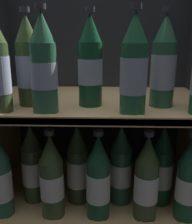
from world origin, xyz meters
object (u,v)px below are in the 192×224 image
Objects in this scene: bottle_lower_front_1 at (52,179)px; bottle_lower_front_4 at (188,181)px; bottle_upper_back_1 at (90,64)px; bottle_upper_front_2 at (134,68)px; bottle_upper_front_1 at (44,67)px; bottle_lower_front_3 at (146,181)px; bottle_upper_back_0 at (28,64)px; bottle_lower_back_1 at (78,166)px; bottle_lower_front_0 at (0,178)px; bottle_lower_front_2 at (98,180)px; bottle_lower_back_3 at (162,168)px; bottle_lower_back_2 at (121,167)px; bottle_upper_back_2 at (163,65)px; bottle_lower_back_0 at (33,166)px.

bottle_lower_front_1 is 0.39m from bottle_lower_front_4.
bottle_upper_front_2 is at bearing -34.10° from bottle_upper_back_1.
bottle_lower_front_3 is (0.28, 0.00, -0.32)m from bottle_upper_front_1.
bottle_lower_back_1 is at bearing 0.00° from bottle_upper_back_0.
bottle_lower_front_2 is (0.29, 0.00, 0.00)m from bottle_lower_front_0.
bottle_upper_front_1 and bottle_upper_back_1 have the same top height.
bottle_lower_back_3 is (0.49, 0.08, 0.00)m from bottle_lower_front_0.
bottle_lower_back_3 is at bearing 9.07° from bottle_lower_front_0.
bottle_lower_front_0 is at bearing -138.14° from bottle_upper_back_0.
bottle_lower_back_2 is (0.36, 0.08, 0.00)m from bottle_lower_front_0.
bottle_upper_front_2 reaches higher than bottle_lower_front_1.
bottle_upper_back_1 is at bearing 164.66° from bottle_lower_front_4.
bottle_lower_back_3 is (0.40, -0.00, -0.32)m from bottle_upper_back_0.
bottle_upper_front_2 reaches higher than bottle_lower_front_2.
bottle_upper_back_2 is 1.00× the size of bottle_lower_back_1.
bottle_lower_back_3 is (0.34, 0.08, -0.32)m from bottle_upper_front_1.
bottle_upper_back_0 reaches higher than bottle_lower_front_3.
bottle_lower_front_3 is 1.00× the size of bottle_lower_back_0.
bottle_lower_front_0 and bottle_lower_back_3 have the same top height.
bottle_lower_front_2 is 0.10m from bottle_lower_back_1.
bottle_lower_front_0 and bottle_lower_front_4 have the same top height.
bottle_upper_back_2 is at bearing 13.64° from bottle_upper_front_1.
bottle_lower_front_0 is at bearing -170.59° from bottle_upper_back_2.
bottle_lower_front_0 is at bearing 180.00° from bottle_lower_front_1.
bottle_lower_front_1 is 0.27m from bottle_lower_front_3.
bottle_lower_back_1 is (0.14, 0.00, -0.00)m from bottle_lower_back_0.
bottle_lower_back_0 is at bearing 180.00° from bottle_lower_back_1.
bottle_lower_back_3 is (-0.06, 0.08, -0.00)m from bottle_lower_front_4.
bottle_upper_back_2 is at bearing 61.78° from bottle_lower_front_3.
bottle_upper_front_1 reaches higher than bottle_lower_back_2.
bottle_lower_front_1 and bottle_lower_front_3 have the same top height.
bottle_upper_back_0 reaches higher than bottle_lower_back_2.
bottle_upper_front_2 reaches higher than bottle_lower_front_3.
bottle_lower_front_0 is at bearing 180.00° from bottle_lower_front_4.
bottle_upper_back_1 reaches higher than bottle_lower_back_1.
bottle_lower_front_1 is 1.00× the size of bottle_lower_front_3.
bottle_lower_back_1 is (0.13, 0.00, -0.32)m from bottle_upper_back_0.
bottle_lower_back_0 is at bearing 165.53° from bottle_upper_front_2.
bottle_upper_back_0 is at bearing 180.00° from bottle_lower_back_3.
bottle_lower_back_0 is (-0.07, 0.08, -0.32)m from bottle_upper_front_1.
bottle_upper_front_1 is at bearing -145.90° from bottle_upper_back_1.
bottle_upper_back_1 reaches higher than bottle_lower_back_0.
bottle_lower_back_1 is 1.00× the size of bottle_lower_back_2.
bottle_lower_front_4 is at bearing 0.00° from bottle_lower_front_0.
bottle_lower_back_1 is at bearing 153.61° from bottle_upper_front_2.
bottle_lower_front_0 is 0.11m from bottle_lower_back_0.
bottle_lower_front_4 is 0.20m from bottle_lower_back_2.
bottle_upper_front_1 is at bearing -180.00° from bottle_lower_front_1.
bottle_upper_front_1 is 1.00× the size of bottle_lower_back_2.
bottle_upper_back_1 is 1.00× the size of bottle_lower_back_2.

